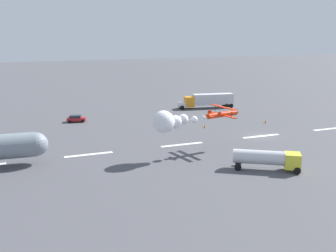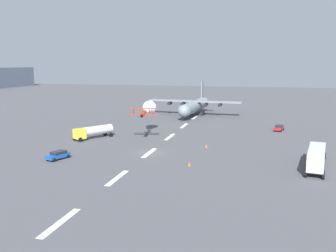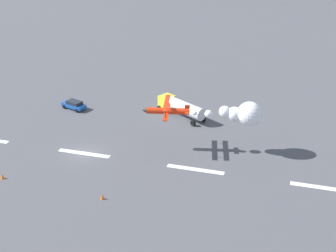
{
  "view_description": "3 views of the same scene",
  "coord_description": "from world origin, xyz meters",
  "px_view_note": "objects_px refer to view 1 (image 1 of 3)",
  "views": [
    {
      "loc": [
        43.8,
        63.8,
        19.87
      ],
      "look_at": [
        19.4,
        0.0,
        3.66
      ],
      "focal_mm": 42.85,
      "sensor_mm": 36.0,
      "label": 1
    },
    {
      "loc": [
        -67.86,
        -20.97,
        17.22
      ],
      "look_at": [
        12.29,
        -0.67,
        3.37
      ],
      "focal_mm": 39.8,
      "sensor_mm": 36.0,
      "label": 2
    },
    {
      "loc": [
        28.49,
        -54.92,
        33.09
      ],
      "look_at": [
        11.4,
        4.86,
        3.71
      ],
      "focal_mm": 50.46,
      "sensor_mm": 36.0,
      "label": 3
    }
  ],
  "objects_px": {
    "fuel_tanker_truck": "(267,158)",
    "traffic_cone_far": "(205,126)",
    "semi_truck_orange": "(208,100)",
    "traffic_cone_near": "(266,121)",
    "followme_car_yellow": "(76,118)",
    "stunt_biplane_red": "(172,121)"
  },
  "relations": [
    {
      "from": "fuel_tanker_truck",
      "to": "traffic_cone_near",
      "type": "relative_size",
      "value": 12.6
    },
    {
      "from": "semi_truck_orange",
      "to": "followme_car_yellow",
      "type": "distance_m",
      "value": 35.46
    },
    {
      "from": "semi_truck_orange",
      "to": "fuel_tanker_truck",
      "type": "bearing_deg",
      "value": 73.79
    },
    {
      "from": "stunt_biplane_red",
      "to": "traffic_cone_near",
      "type": "xyz_separation_m",
      "value": [
        -28.7,
        -16.17,
        -5.72
      ]
    },
    {
      "from": "traffic_cone_near",
      "to": "traffic_cone_far",
      "type": "xyz_separation_m",
      "value": [
        14.62,
        -0.78,
        0.0
      ]
    },
    {
      "from": "stunt_biplane_red",
      "to": "semi_truck_orange",
      "type": "xyz_separation_m",
      "value": [
        -24.74,
        -36.98,
        -3.97
      ]
    },
    {
      "from": "semi_truck_orange",
      "to": "followme_car_yellow",
      "type": "relative_size",
      "value": 3.35
    },
    {
      "from": "fuel_tanker_truck",
      "to": "traffic_cone_far",
      "type": "xyz_separation_m",
      "value": [
        -3.0,
        -26.97,
        -1.37
      ]
    },
    {
      "from": "semi_truck_orange",
      "to": "followme_car_yellow",
      "type": "height_order",
      "value": "semi_truck_orange"
    },
    {
      "from": "traffic_cone_near",
      "to": "traffic_cone_far",
      "type": "relative_size",
      "value": 1.0
    },
    {
      "from": "traffic_cone_near",
      "to": "traffic_cone_far",
      "type": "distance_m",
      "value": 14.64
    },
    {
      "from": "traffic_cone_far",
      "to": "traffic_cone_near",
      "type": "bearing_deg",
      "value": 176.96
    },
    {
      "from": "fuel_tanker_truck",
      "to": "traffic_cone_far",
      "type": "relative_size",
      "value": 12.6
    },
    {
      "from": "stunt_biplane_red",
      "to": "semi_truck_orange",
      "type": "bearing_deg",
      "value": -123.79
    },
    {
      "from": "followme_car_yellow",
      "to": "fuel_tanker_truck",
      "type": "bearing_deg",
      "value": 116.87
    },
    {
      "from": "stunt_biplane_red",
      "to": "semi_truck_orange",
      "type": "relative_size",
      "value": 1.14
    },
    {
      "from": "followme_car_yellow",
      "to": "semi_truck_orange",
      "type": "bearing_deg",
      "value": -172.5
    },
    {
      "from": "fuel_tanker_truck",
      "to": "traffic_cone_far",
      "type": "distance_m",
      "value": 27.17
    },
    {
      "from": "stunt_biplane_red",
      "to": "fuel_tanker_truck",
      "type": "distance_m",
      "value": 15.56
    },
    {
      "from": "semi_truck_orange",
      "to": "fuel_tanker_truck",
      "type": "distance_m",
      "value": 48.94
    },
    {
      "from": "semi_truck_orange",
      "to": "traffic_cone_near",
      "type": "height_order",
      "value": "semi_truck_orange"
    },
    {
      "from": "followme_car_yellow",
      "to": "traffic_cone_far",
      "type": "xyz_separation_m",
      "value": [
        -24.47,
        15.4,
        -0.44
      ]
    }
  ]
}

